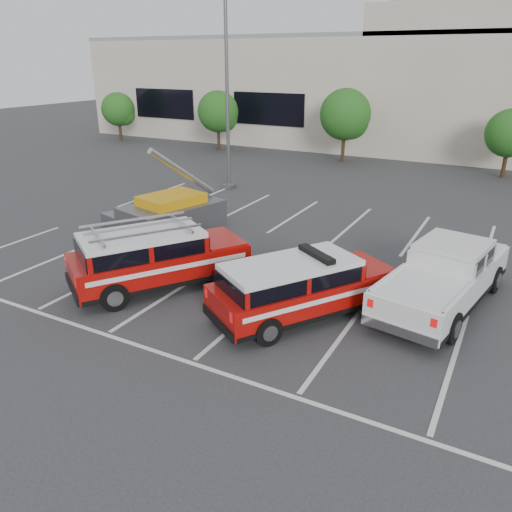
{
  "coord_description": "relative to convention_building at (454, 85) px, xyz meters",
  "views": [
    {
      "loc": [
        6.08,
        -10.87,
        6.68
      ],
      "look_at": [
        -0.65,
        1.54,
        1.05
      ],
      "focal_mm": 35.0,
      "sensor_mm": 36.0,
      "label": 1
    }
  ],
  "objects": [
    {
      "name": "ground",
      "position": [
        -0.18,
        -31.86,
        -4.72
      ],
      "size": [
        120.0,
        120.0,
        0.0
      ],
      "primitive_type": "plane",
      "color": "#2E2E30",
      "rests_on": "ground"
    },
    {
      "name": "stall_markings",
      "position": [
        -0.18,
        -27.36,
        -4.71
      ],
      "size": [
        23.0,
        15.0,
        0.01
      ],
      "primitive_type": "cube",
      "color": "silver",
      "rests_on": "ground"
    },
    {
      "name": "convention_building",
      "position": [
        0.0,
        0.0,
        0.0
      ],
      "size": [
        60.0,
        16.99,
        13.2
      ],
      "color": "beige",
      "rests_on": "ground"
    },
    {
      "name": "tree_far_left",
      "position": [
        -25.09,
        -9.82,
        -2.22
      ],
      "size": [
        2.77,
        2.77,
        3.99
      ],
      "color": "#3F2B19",
      "rests_on": "ground"
    },
    {
      "name": "tree_left",
      "position": [
        -15.09,
        -9.82,
        -1.95
      ],
      "size": [
        3.07,
        3.07,
        4.42
      ],
      "color": "#3F2B19",
      "rests_on": "ground"
    },
    {
      "name": "tree_mid_left",
      "position": [
        -5.09,
        -9.82,
        -1.68
      ],
      "size": [
        3.37,
        3.37,
        4.85
      ],
      "color": "#3F2B19",
      "rests_on": "ground"
    },
    {
      "name": "tree_mid_right",
      "position": [
        4.91,
        -9.82,
        -2.22
      ],
      "size": [
        2.77,
        2.77,
        3.99
      ],
      "color": "#3F2B19",
      "rests_on": "ground"
    },
    {
      "name": "light_pole_left",
      "position": [
        -8.18,
        -19.86,
        0.47
      ],
      "size": [
        0.9,
        0.6,
        10.24
      ],
      "color": "#59595E",
      "rests_on": "ground"
    },
    {
      "name": "fire_chief_suv",
      "position": [
        1.14,
        -31.33,
        -3.97
      ],
      "size": [
        4.42,
        5.37,
        1.83
      ],
      "rotation": [
        0.0,
        0.0,
        -0.58
      ],
      "color": "#990B07",
      "rests_on": "ground"
    },
    {
      "name": "white_pickup",
      "position": [
        4.44,
        -28.79,
        -4.0
      ],
      "size": [
        3.03,
        6.11,
        1.79
      ],
      "rotation": [
        0.0,
        0.0,
        -0.18
      ],
      "color": "silver",
      "rests_on": "ground"
    },
    {
      "name": "ladder_suv",
      "position": [
        -3.56,
        -31.71,
        -3.89
      ],
      "size": [
        4.63,
        5.54,
        2.08
      ],
      "rotation": [
        0.0,
        0.0,
        -0.58
      ],
      "color": "#990B07",
      "rests_on": "ground"
    },
    {
      "name": "utility_rig",
      "position": [
        -6.52,
        -27.3,
        -4.02
      ],
      "size": [
        4.33,
        4.36,
        3.53
      ],
      "rotation": [
        0.0,
        0.0,
        -0.26
      ],
      "color": "#59595E",
      "rests_on": "ground"
    }
  ]
}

